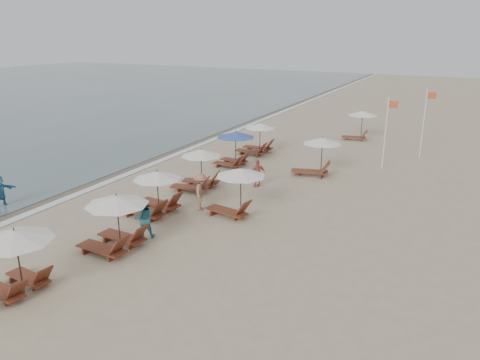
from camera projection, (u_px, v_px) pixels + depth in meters
The scene contains 18 objects.
ground at pixel (229, 289), 15.05m from camera, with size 160.00×160.00×0.00m, color tan.
wet_sand_band at pixel (128, 164), 28.91m from camera, with size 3.20×140.00×0.01m, color #6B5E4C.
foam_line at pixel (145, 167), 28.35m from camera, with size 0.50×140.00×0.02m, color white.
lounger_station_0 at pixel (15, 257), 14.47m from camera, with size 2.49×2.38×2.19m.
lounger_station_1 at pixel (114, 223), 17.36m from camera, with size 2.69×2.36×2.24m.
lounger_station_2 at pixel (153, 194), 20.87m from camera, with size 2.68×2.17×2.06m.
lounger_station_3 at pixel (197, 171), 24.10m from camera, with size 2.56×2.23×2.20m.
lounger_station_4 at pixel (233, 147), 28.17m from camera, with size 2.50×2.36×2.19m.
lounger_station_5 at pixel (256, 140), 31.16m from camera, with size 2.55×2.05×2.12m.
inland_station_0 at pixel (235, 187), 20.50m from camera, with size 2.73×2.24×2.22m.
inland_station_1 at pixel (316, 154), 26.31m from camera, with size 2.84×2.24×2.22m.
inland_station_2 at pixel (359, 121), 34.90m from camera, with size 2.60×2.24×2.22m.
beachgoer_mid_a at pixel (144, 218), 18.52m from camera, with size 0.81×0.63×1.67m, color teal.
beachgoer_mid_b at pixel (201, 192), 21.33m from camera, with size 1.15×0.66×1.77m, color #9B644F.
beachgoer_far_a at pixel (258, 173), 24.60m from camera, with size 0.87×0.36×1.49m, color #B45348.
waterline_walker at pixel (0, 191), 21.78m from camera, with size 1.43×0.46×1.54m, color teal.
flag_pole_near at pixel (386, 130), 27.27m from camera, with size 0.59×0.08×4.30m.
flag_pole_far at pixel (424, 120), 29.61m from camera, with size 0.60×0.08×4.48m.
Camera 1 is at (6.31, -11.62, 8.02)m, focal length 34.67 mm.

